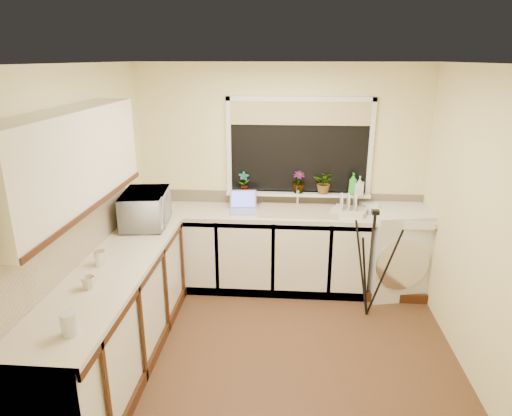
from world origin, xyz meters
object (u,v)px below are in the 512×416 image
object	(u,v)px
cup_back	(375,208)
dish_rack	(349,211)
microwave	(146,208)
plant_d	(324,183)
tripod	(371,264)
soap_bottle_clear	(359,186)
cup_left	(88,283)
soap_bottle_green	(353,184)
kettle	(144,223)
steel_jar	(100,258)
laptop	(243,206)
glass_jug	(69,324)
plant_a	(244,182)
washing_machine	(395,249)
plant_c	(299,182)

from	to	relation	value
cup_back	dish_rack	bearing A→B (deg)	-165.35
microwave	plant_d	size ratio (longest dim) A/B	2.44
tripod	soap_bottle_clear	bearing A→B (deg)	93.91
cup_left	soap_bottle_green	bearing A→B (deg)	43.71
kettle	steel_jar	size ratio (longest dim) A/B	1.65
laptop	steel_jar	distance (m)	1.76
soap_bottle_green	soap_bottle_clear	size ratio (longest dim) A/B	1.16
tripod	steel_jar	xyz separation A→B (m)	(-2.32, -0.90, 0.40)
laptop	glass_jug	xyz separation A→B (m)	(-0.80, -2.39, 0.02)
glass_jug	laptop	bearing A→B (deg)	71.54
kettle	plant_a	size ratio (longest dim) A/B	0.87
plant_a	soap_bottle_clear	xyz separation A→B (m)	(1.28, -0.03, -0.01)
soap_bottle_clear	laptop	bearing A→B (deg)	-170.97
soap_bottle_green	laptop	bearing A→B (deg)	-170.13
kettle	plant_a	xyz separation A→B (m)	(0.86, 0.94, 0.17)
dish_rack	microwave	xyz separation A→B (m)	(-2.06, -0.49, 0.14)
kettle	soap_bottle_clear	distance (m)	2.33
tripod	cup_back	xyz separation A→B (m)	(0.11, 0.60, 0.38)
glass_jug	soap_bottle_green	bearing A→B (deg)	52.52
kettle	plant_d	world-z (taller)	plant_d
kettle	cup_left	xyz separation A→B (m)	(-0.06, -1.12, -0.05)
laptop	plant_d	distance (m)	0.94
dish_rack	washing_machine	bearing A→B (deg)	26.74
laptop	steel_jar	xyz separation A→B (m)	(-1.00, -1.44, 0.00)
glass_jug	soap_bottle_clear	bearing A→B (deg)	51.47
steel_jar	plant_c	bearing A→B (deg)	46.27
glass_jug	plant_d	bearing A→B (deg)	57.26
steel_jar	kettle	bearing A→B (deg)	79.45
laptop	plant_d	xyz separation A→B (m)	(0.88, 0.23, 0.22)
cup_left	plant_c	bearing A→B (deg)	53.38
dish_rack	cup_back	world-z (taller)	cup_back
laptop	plant_c	bearing A→B (deg)	17.97
tripod	cup_back	distance (m)	0.72
cup_back	plant_c	bearing A→B (deg)	168.01
microwave	plant_c	bearing A→B (deg)	-70.90
microwave	cup_back	world-z (taller)	microwave
dish_rack	soap_bottle_green	world-z (taller)	soap_bottle_green
washing_machine	cup_left	xyz separation A→B (m)	(-2.62, -1.87, 0.47)
microwave	dish_rack	bearing A→B (deg)	-83.41
dish_rack	cup_back	bearing A→B (deg)	36.25
plant_c	cup_back	distance (m)	0.87
washing_machine	plant_c	xyz separation A→B (m)	(-1.08, 0.20, 0.69)
dish_rack	plant_d	size ratio (longest dim) A/B	1.41
washing_machine	soap_bottle_clear	bearing A→B (deg)	147.46
steel_jar	plant_a	bearing A→B (deg)	59.29
plant_d	cup_left	world-z (taller)	plant_d
tripod	glass_jug	xyz separation A→B (m)	(-2.11, -1.85, 0.41)
washing_machine	cup_left	size ratio (longest dim) A/B	9.68
steel_jar	cup_back	world-z (taller)	steel_jar
glass_jug	microwave	size ratio (longest dim) A/B	0.24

